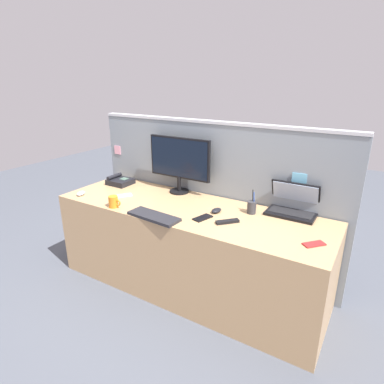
% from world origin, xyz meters
% --- Properties ---
extents(ground_plane, '(10.00, 10.00, 0.00)m').
position_xyz_m(ground_plane, '(0.00, 0.00, 0.00)').
color(ground_plane, '#4C515B').
extents(desk, '(2.25, 0.72, 0.73)m').
position_xyz_m(desk, '(0.00, 0.00, 0.37)').
color(desk, tan).
rests_on(desk, ground_plane).
extents(cubicle_divider, '(2.35, 0.08, 1.37)m').
position_xyz_m(cubicle_divider, '(-0.00, 0.40, 0.69)').
color(cubicle_divider, gray).
rests_on(cubicle_divider, ground_plane).
extents(desktop_monitor, '(0.60, 0.17, 0.50)m').
position_xyz_m(desktop_monitor, '(-0.27, 0.28, 1.03)').
color(desktop_monitor, black).
rests_on(desktop_monitor, desk).
extents(laptop, '(0.36, 0.24, 0.25)m').
position_xyz_m(laptop, '(0.73, 0.32, 0.80)').
color(laptop, black).
rests_on(laptop, desk).
extents(desk_phone, '(0.21, 0.20, 0.09)m').
position_xyz_m(desk_phone, '(-0.89, 0.17, 0.76)').
color(desk_phone, black).
rests_on(desk_phone, desk).
extents(keyboard_main, '(0.42, 0.18, 0.02)m').
position_xyz_m(keyboard_main, '(-0.12, -0.29, 0.74)').
color(keyboard_main, '#232328').
rests_on(keyboard_main, desk).
extents(computer_mouse_right_hand, '(0.09, 0.11, 0.03)m').
position_xyz_m(computer_mouse_right_hand, '(-0.97, -0.24, 0.75)').
color(computer_mouse_right_hand, silver).
rests_on(computer_mouse_right_hand, desk).
extents(computer_mouse_left_hand, '(0.07, 0.11, 0.03)m').
position_xyz_m(computer_mouse_left_hand, '(0.23, 0.03, 0.75)').
color(computer_mouse_left_hand, black).
rests_on(computer_mouse_left_hand, desk).
extents(pen_cup, '(0.07, 0.07, 0.19)m').
position_xyz_m(pen_cup, '(0.46, 0.16, 0.78)').
color(pen_cup, '#333338').
rests_on(pen_cup, desk).
extents(cell_phone_white_slab, '(0.14, 0.16, 0.01)m').
position_xyz_m(cell_phone_white_slab, '(-0.64, -0.07, 0.74)').
color(cell_phone_white_slab, silver).
rests_on(cell_phone_white_slab, desk).
extents(cell_phone_red_case, '(0.14, 0.14, 0.01)m').
position_xyz_m(cell_phone_red_case, '(0.98, -0.10, 0.74)').
color(cell_phone_red_case, '#B22323').
rests_on(cell_phone_red_case, desk).
extents(cell_phone_black_slab, '(0.11, 0.16, 0.01)m').
position_xyz_m(cell_phone_black_slab, '(0.19, -0.12, 0.74)').
color(cell_phone_black_slab, black).
rests_on(cell_phone_black_slab, desk).
extents(tv_remote, '(0.15, 0.15, 0.02)m').
position_xyz_m(tv_remote, '(0.38, -0.09, 0.74)').
color(tv_remote, black).
rests_on(tv_remote, desk).
extents(coffee_mug, '(0.11, 0.07, 0.09)m').
position_xyz_m(coffee_mug, '(-0.52, -0.30, 0.78)').
color(coffee_mug, orange).
rests_on(coffee_mug, desk).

